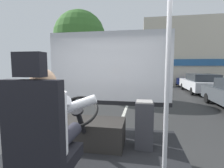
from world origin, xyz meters
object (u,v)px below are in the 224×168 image
at_px(bus_driver, 48,122).
at_px(fare_box, 144,125).
at_px(driver_seat, 42,147).
at_px(steering_console, 89,131).
at_px(handrail_pole, 167,90).
at_px(parked_car_blue, 183,79).
at_px(parked_car_silver, 175,75).
at_px(parked_car_white, 201,83).

height_order(bus_driver, fare_box, bus_driver).
relative_size(driver_seat, bus_driver, 1.75).
distance_m(steering_console, fare_box, 0.87).
relative_size(handrail_pole, parked_car_blue, 0.54).
bearing_deg(parked_car_silver, parked_car_blue, -93.35).
height_order(bus_driver, parked_car_blue, bus_driver).
height_order(parked_car_blue, parked_car_silver, parked_car_silver).
bearing_deg(parked_car_blue, parked_car_silver, 86.65).
bearing_deg(bus_driver, fare_box, 55.05).
distance_m(driver_seat, handrail_pole, 1.20).
bearing_deg(handrail_pole, driver_seat, -159.10).
xyz_separation_m(steering_console, parked_car_silver, (5.32, 21.63, -0.08)).
bearing_deg(driver_seat, steering_console, 90.00).
relative_size(driver_seat, steering_console, 1.23).
bearing_deg(parked_car_silver, driver_seat, -103.09).
bearing_deg(fare_box, handrail_pole, -78.89).
bearing_deg(parked_car_white, bus_driver, -113.42).
relative_size(driver_seat, parked_car_silver, 0.34).
height_order(driver_seat, steering_console, driver_seat).
height_order(parked_car_white, parked_car_silver, parked_car_silver).
bearing_deg(handrail_pole, parked_car_silver, 79.22).
bearing_deg(steering_console, bus_driver, -90.00).
bearing_deg(driver_seat, handrail_pole, 20.90).
distance_m(driver_seat, parked_car_white, 12.68).
xyz_separation_m(steering_console, handrail_pole, (1.04, -0.87, 0.81)).
height_order(bus_driver, steering_console, bus_driver).
relative_size(handrail_pole, parked_car_white, 0.48).
xyz_separation_m(steering_console, parked_car_white, (5.00, 10.38, -0.14)).
bearing_deg(parked_car_blue, driver_seat, -106.60).
distance_m(parked_car_blue, parked_car_silver, 6.29).
distance_m(driver_seat, steering_console, 1.31).
relative_size(fare_box, parked_car_white, 0.17).
bearing_deg(parked_car_white, steering_console, -115.70).
bearing_deg(parked_car_blue, bus_driver, -106.71).
distance_m(bus_driver, handrail_pole, 1.11).
xyz_separation_m(parked_car_white, parked_car_blue, (-0.04, 4.97, -0.06)).
distance_m(driver_seat, parked_car_blue, 17.34).
relative_size(bus_driver, handrail_pole, 0.37).
height_order(driver_seat, fare_box, driver_seat).
height_order(handrail_pole, parked_car_white, handrail_pole).
distance_m(bus_driver, parked_car_white, 12.59).
bearing_deg(driver_seat, parked_car_blue, 73.40).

